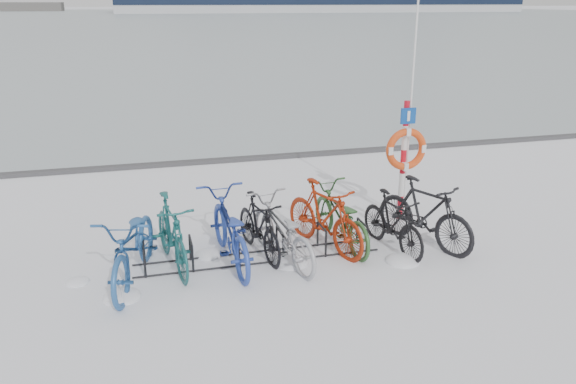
# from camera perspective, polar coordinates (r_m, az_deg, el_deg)

# --- Properties ---
(ground) EXTENTS (900.00, 900.00, 0.00)m
(ground) POSITION_cam_1_polar(r_m,az_deg,el_deg) (9.25, -3.00, -6.74)
(ground) COLOR white
(ground) RESTS_ON ground
(ice_sheet) EXTENTS (400.00, 298.00, 0.02)m
(ice_sheet) POSITION_cam_1_polar(r_m,az_deg,el_deg) (163.23, -14.93, 16.83)
(ice_sheet) COLOR #A9B7BF
(ice_sheet) RESTS_ON ground
(quay_edge) EXTENTS (400.00, 0.25, 0.10)m
(quay_edge) POSITION_cam_1_polar(r_m,az_deg,el_deg) (14.71, -7.81, 3.13)
(quay_edge) COLOR #3F3F42
(quay_edge) RESTS_ON ground
(bike_rack) EXTENTS (4.00, 0.48, 0.46)m
(bike_rack) POSITION_cam_1_polar(r_m,az_deg,el_deg) (9.17, -3.02, -5.72)
(bike_rack) COLOR black
(bike_rack) RESTS_ON ground
(lifebuoy_station) EXTENTS (0.80, 0.23, 4.14)m
(lifebuoy_station) POSITION_cam_1_polar(r_m,az_deg,el_deg) (10.62, 11.87, 4.27)
(lifebuoy_station) COLOR red
(lifebuoy_station) RESTS_ON ground
(bike_0) EXTENTS (1.31, 2.38, 1.19)m
(bike_0) POSITION_cam_1_polar(r_m,az_deg,el_deg) (8.62, -15.37, -5.06)
(bike_0) COLOR #275898
(bike_0) RESTS_ON ground
(bike_1) EXTENTS (0.85, 2.00, 1.16)m
(bike_1) POSITION_cam_1_polar(r_m,az_deg,el_deg) (8.94, -11.76, -3.96)
(bike_1) COLOR #185657
(bike_1) RESTS_ON ground
(bike_2) EXTENTS (0.95, 2.28, 1.17)m
(bike_2) POSITION_cam_1_polar(r_m,az_deg,el_deg) (8.95, -6.02, -3.62)
(bike_2) COLOR #2842A3
(bike_2) RESTS_ON ground
(bike_3) EXTENTS (0.79, 1.78, 1.03)m
(bike_3) POSITION_cam_1_polar(r_m,az_deg,el_deg) (9.22, -2.99, -3.32)
(bike_3) COLOR black
(bike_3) RESTS_ON ground
(bike_4) EXTENTS (1.18, 2.16, 1.07)m
(bike_4) POSITION_cam_1_polar(r_m,az_deg,el_deg) (8.95, -0.64, -3.83)
(bike_4) COLOR #A0A1A7
(bike_4) RESTS_ON ground
(bike_5) EXTENTS (1.22, 2.03, 1.18)m
(bike_5) POSITION_cam_1_polar(r_m,az_deg,el_deg) (9.43, 3.71, -2.32)
(bike_5) COLOR #9C260C
(bike_5) RESTS_ON ground
(bike_6) EXTENTS (0.93, 2.08, 1.05)m
(bike_6) POSITION_cam_1_polar(r_m,az_deg,el_deg) (9.62, 5.31, -2.33)
(bike_6) COLOR #2F5D2C
(bike_6) RESTS_ON ground
(bike_7) EXTENTS (0.78, 1.74, 1.01)m
(bike_7) POSITION_cam_1_polar(r_m,az_deg,el_deg) (9.55, 10.60, -2.88)
(bike_7) COLOR black
(bike_7) RESTS_ON ground
(bike_8) EXTENTS (1.34, 2.04, 1.19)m
(bike_8) POSITION_cam_1_polar(r_m,az_deg,el_deg) (9.80, 13.73, -1.96)
(bike_8) COLOR black
(bike_8) RESTS_ON ground
(snow_drifts) EXTENTS (6.34, 1.86, 0.20)m
(snow_drifts) POSITION_cam_1_polar(r_m,az_deg,el_deg) (9.13, -0.52, -7.07)
(snow_drifts) COLOR white
(snow_drifts) RESTS_ON ground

